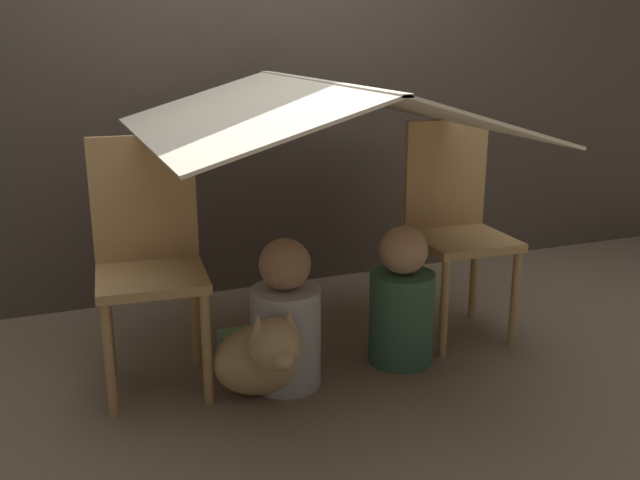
% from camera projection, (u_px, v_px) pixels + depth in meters
% --- Properties ---
extents(ground_plane, '(8.80, 8.80, 0.00)m').
position_uv_depth(ground_plane, '(324.00, 364.00, 3.00)').
color(ground_plane, '#7A6651').
extents(wall_back, '(7.00, 0.05, 2.50)m').
position_uv_depth(wall_back, '(247.00, 52.00, 3.59)').
color(wall_back, '#4C4238').
rests_on(wall_back, ground_plane).
extents(chair_left, '(0.44, 0.44, 0.97)m').
position_uv_depth(chair_left, '(149.00, 253.00, 2.73)').
color(chair_left, tan).
rests_on(chair_left, ground_plane).
extents(chair_right, '(0.42, 0.42, 0.97)m').
position_uv_depth(chair_right, '(455.00, 220.00, 3.21)').
color(chair_right, tan).
rests_on(chair_right, ground_plane).
extents(sheet_canopy, '(1.37, 1.41, 0.21)m').
position_uv_depth(sheet_canopy, '(320.00, 107.00, 2.74)').
color(sheet_canopy, silver).
extents(person_front, '(0.27, 0.27, 0.60)m').
position_uv_depth(person_front, '(286.00, 322.00, 2.77)').
color(person_front, '#B2B2B7').
rests_on(person_front, ground_plane).
extents(person_second, '(0.27, 0.27, 0.59)m').
position_uv_depth(person_second, '(402.00, 303.00, 2.97)').
color(person_second, '#38664C').
rests_on(person_second, ground_plane).
extents(dog, '(0.39, 0.41, 0.38)m').
position_uv_depth(dog, '(266.00, 355.00, 2.69)').
color(dog, tan).
rests_on(dog, ground_plane).
extents(floor_cushion, '(0.32, 0.26, 0.10)m').
position_uv_depth(floor_cushion, '(262.00, 346.00, 3.06)').
color(floor_cushion, '#7FB27F').
rests_on(floor_cushion, ground_plane).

